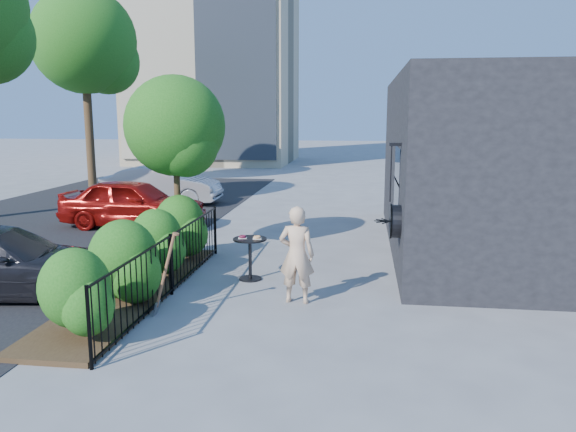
# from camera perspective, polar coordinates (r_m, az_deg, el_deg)

# --- Properties ---
(ground) EXTENTS (120.00, 120.00, 0.00)m
(ground) POSITION_cam_1_polar(r_m,az_deg,el_deg) (9.86, -3.35, -8.32)
(ground) COLOR gray
(ground) RESTS_ON ground
(shop_building) EXTENTS (6.22, 9.00, 4.00)m
(shop_building) POSITION_cam_1_polar(r_m,az_deg,el_deg) (14.21, 22.77, 4.86)
(shop_building) COLOR black
(shop_building) RESTS_ON ground
(fence) EXTENTS (0.05, 6.05, 1.10)m
(fence) POSITION_cam_1_polar(r_m,az_deg,el_deg) (10.09, -11.81, -4.78)
(fence) COLOR black
(fence) RESTS_ON ground
(planting_bed) EXTENTS (1.30, 6.00, 0.08)m
(planting_bed) POSITION_cam_1_polar(r_m,az_deg,el_deg) (10.48, -15.34, -7.32)
(planting_bed) COLOR #382616
(planting_bed) RESTS_ON ground
(shrubs) EXTENTS (1.10, 5.60, 1.24)m
(shrubs) POSITION_cam_1_polar(r_m,az_deg,el_deg) (10.36, -14.79, -3.72)
(shrubs) COLOR #1B5A14
(shrubs) RESTS_ON ground
(patio_tree) EXTENTS (2.20, 2.20, 3.94)m
(patio_tree) POSITION_cam_1_polar(r_m,az_deg,el_deg) (12.60, -11.18, 8.36)
(patio_tree) COLOR #3F2B19
(patio_tree) RESTS_ON ground
(street_tree_far) EXTENTS (4.40, 4.40, 8.28)m
(street_tree_far) POSITION_cam_1_polar(r_m,az_deg,el_deg) (26.09, -19.92, 15.79)
(street_tree_far) COLOR #3F2B19
(street_tree_far) RESTS_ON ground
(cafe_table) EXTENTS (0.65, 0.65, 0.87)m
(cafe_table) POSITION_cam_1_polar(r_m,az_deg,el_deg) (10.79, -3.88, -3.58)
(cafe_table) COLOR black
(cafe_table) RESTS_ON ground
(woman) EXTENTS (0.63, 0.43, 1.66)m
(woman) POSITION_cam_1_polar(r_m,az_deg,el_deg) (9.42, 0.89, -3.95)
(woman) COLOR #D9B08C
(woman) RESTS_ON ground
(shovel) EXTENTS (0.47, 0.18, 1.39)m
(shovel) POSITION_cam_1_polar(r_m,az_deg,el_deg) (9.06, -12.52, -6.22)
(shovel) COLOR brown
(shovel) RESTS_ON ground
(car_red) EXTENTS (4.08, 1.72, 1.38)m
(car_red) POSITION_cam_1_polar(r_m,az_deg,el_deg) (16.38, -15.45, 1.28)
(car_red) COLOR #97100C
(car_red) RESTS_ON ground
(car_silver) EXTENTS (4.15, 1.47, 1.36)m
(car_silver) POSITION_cam_1_polar(r_m,az_deg,el_deg) (20.45, -12.67, 3.11)
(car_silver) COLOR #A2A3A7
(car_silver) RESTS_ON ground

